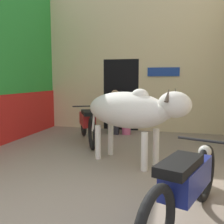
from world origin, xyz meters
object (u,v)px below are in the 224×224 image
(cow, at_px, (131,110))
(motorcycle_far, at_px, (87,123))
(plastic_stool, at_px, (126,127))
(shopkeeper_seated, at_px, (115,111))
(motorcycle_near, at_px, (186,184))

(cow, height_order, motorcycle_far, cow)
(motorcycle_far, distance_m, plastic_stool, 1.31)
(shopkeeper_seated, height_order, plastic_stool, shopkeeper_seated)
(shopkeeper_seated, bearing_deg, plastic_stool, -8.80)
(motorcycle_far, bearing_deg, plastic_stool, 57.05)
(cow, distance_m, shopkeeper_seated, 2.58)
(plastic_stool, bearing_deg, motorcycle_near, -70.61)
(cow, relative_size, shopkeeper_seated, 1.71)
(cow, bearing_deg, motorcycle_far, 135.38)
(motorcycle_near, bearing_deg, motorcycle_far, 124.93)
(cow, height_order, motorcycle_near, cow)
(plastic_stool, bearing_deg, cow, -76.15)
(cow, relative_size, plastic_stool, 5.26)
(motorcycle_near, distance_m, motorcycle_far, 3.80)
(motorcycle_far, height_order, plastic_stool, motorcycle_far)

